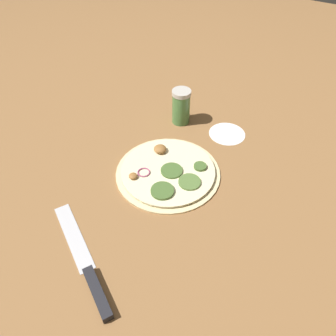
# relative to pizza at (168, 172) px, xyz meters

# --- Properties ---
(ground_plane) EXTENTS (3.00, 3.00, 0.00)m
(ground_plane) POSITION_rel_pizza_xyz_m (0.00, -0.00, -0.01)
(ground_plane) COLOR olive
(pizza) EXTENTS (0.26, 0.26, 0.03)m
(pizza) POSITION_rel_pizza_xyz_m (0.00, 0.00, 0.00)
(pizza) COLOR beige
(pizza) RESTS_ON ground_plane
(knife) EXTENTS (0.27, 0.17, 0.02)m
(knife) POSITION_rel_pizza_xyz_m (-0.01, 0.32, -0.00)
(knife) COLOR silver
(knife) RESTS_ON ground_plane
(spice_jar) EXTENTS (0.05, 0.05, 0.11)m
(spice_jar) POSITION_rel_pizza_xyz_m (0.08, -0.21, 0.05)
(spice_jar) COLOR #4C7F42
(spice_jar) RESTS_ON ground_plane
(flour_patch) EXTENTS (0.10, 0.10, 0.00)m
(flour_patch) POSITION_rel_pizza_xyz_m (-0.07, -0.22, -0.01)
(flour_patch) COLOR white
(flour_patch) RESTS_ON ground_plane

